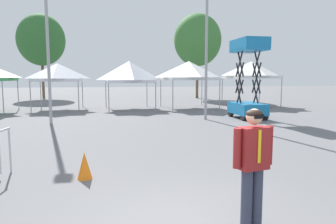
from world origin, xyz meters
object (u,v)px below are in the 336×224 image
(light_pole_near_lift, at_px, (207,30))
(light_pole_opposite_side, at_px, (47,34))
(traffic_cone_lot_center, at_px, (85,166))
(canopy_tent_behind_center, at_px, (58,72))
(person_foreground, at_px, (253,161))
(canopy_tent_center, at_px, (251,70))
(tree_behind_tents_left, at_px, (198,40))
(tree_behind_tents_center, at_px, (41,40))
(canopy_tent_far_right, at_px, (129,72))
(tree_behind_tents_right, at_px, (197,46))
(scissor_lift, at_px, (248,95))
(canopy_tent_behind_left, at_px, (189,71))

(light_pole_near_lift, height_order, light_pole_opposite_side, light_pole_near_lift)
(light_pole_opposite_side, distance_m, traffic_cone_lot_center, 9.70)
(light_pole_near_lift, bearing_deg, canopy_tent_behind_center, 140.83)
(canopy_tent_behind_center, relative_size, traffic_cone_lot_center, 5.37)
(light_pole_near_lift, bearing_deg, person_foreground, -104.67)
(canopy_tent_behind_center, bearing_deg, canopy_tent_center, -0.64)
(light_pole_opposite_side, xyz_separation_m, tree_behind_tents_left, (12.12, 16.62, 1.95))
(traffic_cone_lot_center, bearing_deg, canopy_tent_behind_center, 100.68)
(light_pole_near_lift, relative_size, tree_behind_tents_center, 0.90)
(canopy_tent_far_right, bearing_deg, tree_behind_tents_right, 51.97)
(canopy_tent_behind_center, height_order, tree_behind_tents_center, tree_behind_tents_center)
(scissor_lift, height_order, tree_behind_tents_center, tree_behind_tents_center)
(light_pole_opposite_side, height_order, tree_behind_tents_right, tree_behind_tents_right)
(canopy_tent_behind_center, height_order, tree_behind_tents_right, tree_behind_tents_right)
(tree_behind_tents_right, distance_m, tree_behind_tents_left, 0.58)
(person_foreground, xyz_separation_m, light_pole_opposite_side, (-4.78, 11.37, 3.22))
(light_pole_opposite_side, bearing_deg, canopy_tent_behind_left, 36.85)
(canopy_tent_far_right, xyz_separation_m, light_pole_opposite_side, (-4.18, -6.60, 1.64))
(light_pole_opposite_side, bearing_deg, canopy_tent_behind_center, 95.86)
(canopy_tent_far_right, xyz_separation_m, scissor_lift, (5.99, -6.44, -1.34))
(canopy_tent_center, bearing_deg, tree_behind_tents_left, 98.83)
(canopy_tent_center, relative_size, light_pole_opposite_side, 0.48)
(canopy_tent_behind_left, bearing_deg, canopy_tent_center, 6.59)
(light_pole_near_lift, bearing_deg, scissor_lift, -0.14)
(canopy_tent_center, bearing_deg, light_pole_opposite_side, -152.96)
(light_pole_near_lift, bearing_deg, tree_behind_tents_left, 75.27)
(canopy_tent_behind_center, relative_size, canopy_tent_far_right, 0.91)
(canopy_tent_far_right, height_order, traffic_cone_lot_center, canopy_tent_far_right)
(canopy_tent_behind_left, distance_m, tree_behind_tents_right, 11.47)
(person_foreground, distance_m, traffic_cone_lot_center, 3.86)
(canopy_tent_behind_center, relative_size, person_foreground, 1.80)
(canopy_tent_behind_left, bearing_deg, tree_behind_tents_right, 70.57)
(tree_behind_tents_center, distance_m, traffic_cone_lot_center, 30.33)
(canopy_tent_behind_center, xyz_separation_m, person_foreground, (5.51, -18.48, -1.55))
(light_pole_opposite_side, xyz_separation_m, tree_behind_tents_center, (-4.40, 20.41, 2.04))
(canopy_tent_far_right, relative_size, light_pole_near_lift, 0.43)
(canopy_tent_far_right, relative_size, canopy_tent_behind_left, 0.92)
(tree_behind_tents_center, height_order, tree_behind_tents_left, tree_behind_tents_center)
(scissor_lift, bearing_deg, tree_behind_tents_center, 125.73)
(canopy_tent_behind_center, bearing_deg, light_pole_opposite_side, -84.14)
(light_pole_opposite_side, bearing_deg, traffic_cone_lot_center, -75.43)
(light_pole_opposite_side, distance_m, tree_behind_tents_left, 20.66)
(tree_behind_tents_center, bearing_deg, tree_behind_tents_left, -12.94)
(tree_behind_tents_right, xyz_separation_m, traffic_cone_lot_center, (-9.95, -25.39, -5.36))
(canopy_tent_far_right, height_order, scissor_lift, scissor_lift)
(canopy_tent_far_right, xyz_separation_m, canopy_tent_center, (9.44, 0.35, 0.20))
(canopy_tent_behind_left, distance_m, person_foreground, 18.19)
(canopy_tent_behind_center, bearing_deg, light_pole_near_lift, -39.17)
(scissor_lift, height_order, traffic_cone_lot_center, scissor_lift)
(light_pole_near_lift, relative_size, tree_behind_tents_left, 0.91)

